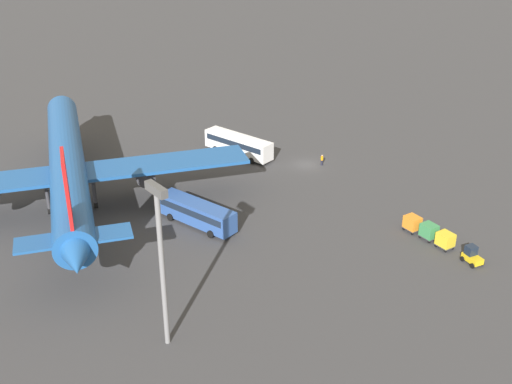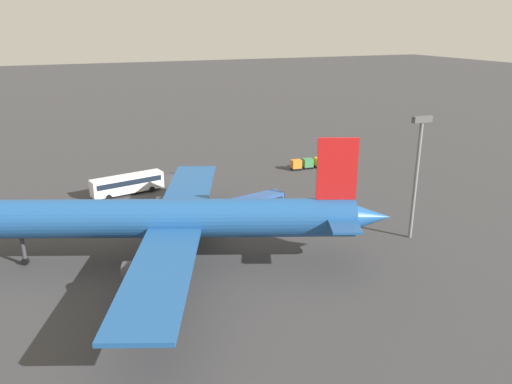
% 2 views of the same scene
% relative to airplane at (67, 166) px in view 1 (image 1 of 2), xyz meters
% --- Properties ---
extents(ground_plane, '(600.00, 600.00, 0.00)m').
position_rel_airplane_xyz_m(ground_plane, '(-9.54, -34.73, -5.92)').
color(ground_plane, '#38383A').
extents(airplane, '(53.05, 46.98, 15.78)m').
position_rel_airplane_xyz_m(airplane, '(0.00, 0.00, 0.00)').
color(airplane, '#1E5193').
rests_on(airplane, ground).
extents(shuttle_bus_near, '(12.69, 5.18, 3.30)m').
position_rel_airplane_xyz_m(shuttle_bus_near, '(0.17, -28.67, -3.95)').
color(shuttle_bus_near, white).
rests_on(shuttle_bus_near, ground).
extents(shuttle_bus_far, '(11.83, 5.12, 3.22)m').
position_rel_airplane_xyz_m(shuttle_bus_far, '(-15.23, -10.36, -4.00)').
color(shuttle_bus_far, '#2D5199').
rests_on(shuttle_bus_far, ground).
extents(baggage_tug, '(2.64, 2.10, 2.10)m').
position_rel_airplane_xyz_m(baggage_tug, '(-42.70, -30.41, -4.98)').
color(baggage_tug, gold).
rests_on(baggage_tug, ground).
extents(worker_person, '(0.38, 0.38, 1.74)m').
position_rel_airplane_xyz_m(worker_person, '(-11.17, -36.47, -5.05)').
color(worker_person, '#1E1E2D').
rests_on(worker_person, ground).
extents(cargo_cart_yellow, '(2.14, 1.85, 2.06)m').
position_rel_airplane_xyz_m(cargo_cart_yellow, '(-38.76, -30.65, -4.73)').
color(cargo_cart_yellow, '#38383D').
rests_on(cargo_cart_yellow, ground).
extents(cargo_cart_green, '(2.14, 1.85, 2.06)m').
position_rel_airplane_xyz_m(cargo_cart_green, '(-36.14, -30.86, -4.73)').
color(cargo_cart_green, '#38383D').
rests_on(cargo_cart_green, ground).
extents(cargo_cart_orange, '(2.14, 1.85, 2.06)m').
position_rel_airplane_xyz_m(cargo_cart_orange, '(-33.53, -30.88, -4.73)').
color(cargo_cart_orange, '#38383D').
rests_on(cargo_cart_orange, ground).
extents(light_pole, '(2.80, 0.70, 16.87)m').
position_rel_airplane_xyz_m(light_pole, '(-33.03, 4.94, 4.48)').
color(light_pole, slate).
rests_on(light_pole, ground).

